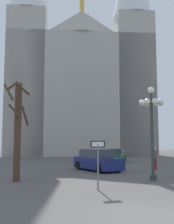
{
  "coord_description": "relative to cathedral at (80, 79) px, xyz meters",
  "views": [
    {
      "loc": [
        -2.85,
        -7.48,
        2.11
      ],
      "look_at": [
        0.48,
        18.32,
        4.91
      ],
      "focal_mm": 43.69,
      "sensor_mm": 36.0,
      "label": 1
    }
  ],
  "objects": [
    {
      "name": "parked_car_near_navy",
      "position": [
        -1.08,
        -23.1,
        -11.36
      ],
      "size": [
        3.27,
        4.49,
        1.53
      ],
      "color": "navy",
      "rests_on": "ground"
    },
    {
      "name": "bare_tree",
      "position": [
        -6.22,
        -27.91,
        -9.25
      ],
      "size": [
        1.5,
        1.5,
        5.5
      ],
      "color": "#473323",
      "rests_on": "ground"
    },
    {
      "name": "ground_plane",
      "position": [
        -1.53,
        -35.35,
        -12.08
      ],
      "size": [
        120.0,
        120.0,
        0.0
      ],
      "primitive_type": "plane",
      "color": "#514F4C"
    },
    {
      "name": "pedestrian_standing",
      "position": [
        3.25,
        -23.26,
        -11.08
      ],
      "size": [
        0.32,
        0.32,
        1.66
      ],
      "color": "maroon",
      "rests_on": "ground"
    },
    {
      "name": "cathedral",
      "position": [
        0.0,
        0.0,
        0.0
      ],
      "size": [
        22.31,
        14.72,
        36.86
      ],
      "color": "#ADA89E",
      "rests_on": "ground"
    },
    {
      "name": "street_lamp",
      "position": [
        1.08,
        -28.43,
        -8.52
      ],
      "size": [
        1.42,
        1.42,
        5.14
      ],
      "color": "#2D3833",
      "rests_on": "ground"
    },
    {
      "name": "parked_car_far_green",
      "position": [
        2.06,
        -15.33,
        -11.44
      ],
      "size": [
        3.14,
        4.36,
        1.36
      ],
      "color": "#1E5B38",
      "rests_on": "ground"
    },
    {
      "name": "one_way_arrow_sign",
      "position": [
        -2.36,
        -30.86,
        -10.68
      ],
      "size": [
        0.66,
        0.14,
        2.13
      ],
      "color": "slate",
      "rests_on": "ground"
    }
  ]
}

